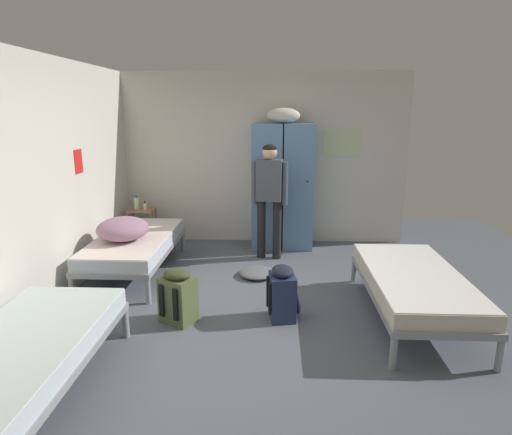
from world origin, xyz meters
TOP-DOWN VIEW (x-y plane):
  - ground_plane at (0.00, 0.00)m, footprint 8.19×8.19m
  - room_backdrop at (-1.16, 1.20)m, footprint 4.38×5.18m
  - locker_bank at (0.30, 2.28)m, footprint 0.90×0.55m
  - shelf_unit at (-1.83, 2.23)m, footprint 0.38×0.30m
  - bed_right at (1.58, -0.05)m, footprint 0.90×1.90m
  - bed_left_rear at (-1.58, 1.08)m, footprint 0.90×1.90m
  - bed_left_front at (-1.58, -1.49)m, footprint 0.90×1.90m
  - bedding_heap at (-1.66, 0.90)m, footprint 0.62×0.66m
  - person_traveler at (0.12, 1.73)m, footprint 0.50×0.25m
  - water_bottle at (-1.91, 2.25)m, footprint 0.07×0.07m
  - lotion_bottle at (-1.76, 2.19)m, footprint 0.05×0.05m
  - backpack_navy at (0.29, -0.11)m, footprint 0.37×0.35m
  - backpack_olive at (-0.74, -0.23)m, footprint 0.40×0.41m
  - clothes_pile_grey at (-0.02, 1.01)m, footprint 0.46×0.46m

SIDE VIEW (x-z plane):
  - ground_plane at x=0.00m, z-range 0.00..0.00m
  - clothes_pile_grey at x=-0.02m, z-range 0.00..0.09m
  - backpack_navy at x=0.29m, z-range -0.02..0.53m
  - backpack_olive at x=-0.74m, z-range -0.02..0.53m
  - shelf_unit at x=-1.83m, z-range 0.06..0.63m
  - bed_right at x=1.58m, z-range 0.14..0.63m
  - bed_left_rear at x=-1.58m, z-range 0.14..0.63m
  - bed_left_front at x=-1.58m, z-range 0.14..0.63m
  - lotion_bottle at x=-1.76m, z-range 0.56..0.69m
  - bedding_heap at x=-1.66m, z-range 0.49..0.77m
  - water_bottle at x=-1.91m, z-range 0.56..0.77m
  - person_traveler at x=0.12m, z-range 0.16..1.76m
  - locker_bank at x=0.30m, z-range -0.07..2.00m
  - room_backdrop at x=-1.16m, z-range 0.00..2.60m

